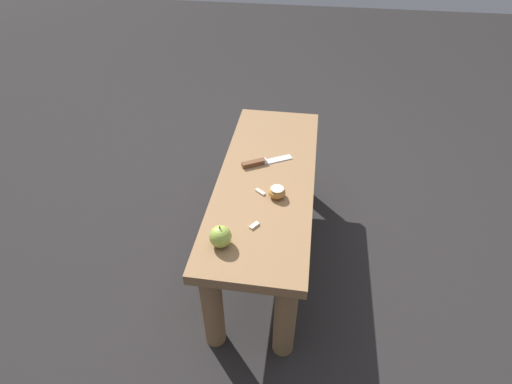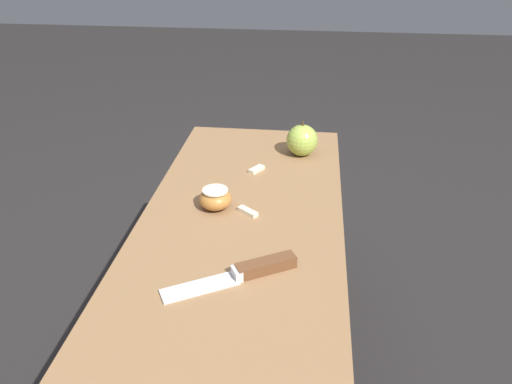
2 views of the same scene
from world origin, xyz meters
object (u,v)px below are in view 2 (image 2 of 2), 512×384
at_px(wooden_bench, 235,291).
at_px(apple_whole, 302,140).
at_px(knife, 249,271).
at_px(apple_cut, 215,198).

distance_m(wooden_bench, apple_whole, 0.41).
bearing_deg(knife, apple_whole, -127.33).
xyz_separation_m(wooden_bench, knife, (-0.08, -0.04, 0.11)).
distance_m(wooden_bench, knife, 0.14).
bearing_deg(apple_cut, knife, -155.32).
bearing_deg(apple_cut, apple_whole, -30.35).
height_order(apple_whole, apple_cut, apple_whole).
xyz_separation_m(knife, apple_cut, (0.19, 0.09, 0.01)).
bearing_deg(apple_whole, apple_cut, 149.65).
distance_m(knife, apple_cut, 0.21).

